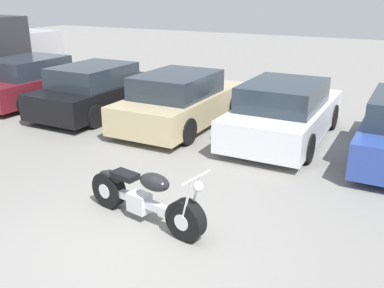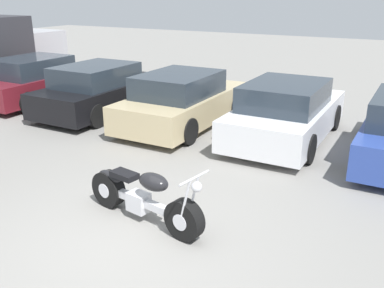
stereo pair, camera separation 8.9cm
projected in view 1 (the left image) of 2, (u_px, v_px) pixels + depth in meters
ground_plane at (131, 241)px, 6.05m from camera, size 60.00×60.00×0.00m
motorcycle at (143, 197)px, 6.47m from camera, size 2.21×0.82×1.02m
parked_car_maroon at (34, 81)px, 13.55m from camera, size 1.93×4.23×1.40m
parked_car_black at (98, 90)px, 12.25m from camera, size 1.93×4.23×1.40m
parked_car_champagne at (181, 101)px, 11.07m from camera, size 1.93×4.23×1.40m
parked_car_white at (284, 112)px, 10.02m from camera, size 1.93×4.23×1.40m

